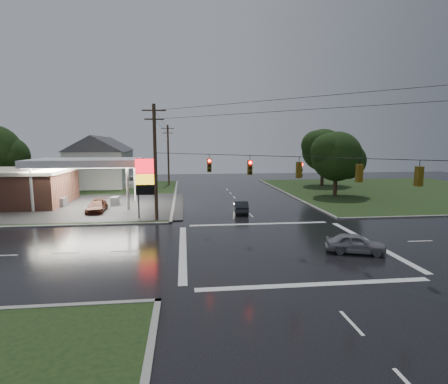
{
  "coord_description": "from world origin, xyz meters",
  "views": [
    {
      "loc": [
        -6.84,
        -23.94,
        7.44
      ],
      "look_at": [
        -3.24,
        7.26,
        3.0
      ],
      "focal_mm": 28.0,
      "sensor_mm": 36.0,
      "label": 1
    }
  ],
  "objects": [
    {
      "name": "tree_ne_far",
      "position": [
        17.15,
        33.99,
        6.18
      ],
      "size": [
        8.46,
        7.2,
        9.8
      ],
      "color": "black",
      "rests_on": "ground"
    },
    {
      "name": "car_pump",
      "position": [
        -16.2,
        14.32,
        0.63
      ],
      "size": [
        1.85,
        4.39,
        1.26
      ],
      "primitive_type": "imported",
      "rotation": [
        0.0,
        0.0,
        0.02
      ],
      "color": "#4C1F11",
      "rests_on": "ground"
    },
    {
      "name": "utility_pole_n",
      "position": [
        -9.5,
        38.0,
        5.47
      ],
      "size": [
        2.2,
        0.32,
        10.5
      ],
      "color": "#382619",
      "rests_on": "ground"
    },
    {
      "name": "car_north",
      "position": [
        -0.8,
        12.36,
        0.66
      ],
      "size": [
        1.82,
        4.11,
        1.31
      ],
      "primitive_type": "imported",
      "rotation": [
        0.0,
        0.0,
        3.03
      ],
      "color": "black",
      "rests_on": "ground"
    },
    {
      "name": "grass_ne",
      "position": [
        26.0,
        26.0,
        0.04
      ],
      "size": [
        36.0,
        36.0,
        0.08
      ],
      "primitive_type": "cube",
      "color": "black",
      "rests_on": "ground"
    },
    {
      "name": "grass_nw",
      "position": [
        -26.0,
        26.0,
        0.04
      ],
      "size": [
        36.0,
        36.0,
        0.08
      ],
      "primitive_type": "cube",
      "color": "black",
      "rests_on": "ground"
    },
    {
      "name": "car_crossing",
      "position": [
        4.69,
        -2.1,
        0.66
      ],
      "size": [
        4.2,
        2.73,
        1.33
      ],
      "primitive_type": "imported",
      "rotation": [
        0.0,
        0.0,
        1.25
      ],
      "color": "gray",
      "rests_on": "ground"
    },
    {
      "name": "house_far",
      "position": [
        -21.95,
        48.0,
        4.41
      ],
      "size": [
        11.05,
        8.48,
        8.6
      ],
      "color": "silver",
      "rests_on": "ground"
    },
    {
      "name": "tree_ne_near",
      "position": [
        14.14,
        21.99,
        5.56
      ],
      "size": [
        7.99,
        6.8,
        8.98
      ],
      "color": "black",
      "rests_on": "ground"
    },
    {
      "name": "traffic_signals",
      "position": [
        0.02,
        -0.02,
        6.48
      ],
      "size": [
        26.87,
        26.87,
        1.47
      ],
      "color": "black",
      "rests_on": "ground"
    },
    {
      "name": "house_near",
      "position": [
        -20.95,
        36.0,
        4.41
      ],
      "size": [
        11.05,
        8.48,
        8.6
      ],
      "color": "silver",
      "rests_on": "ground"
    },
    {
      "name": "pylon_sign",
      "position": [
        -10.5,
        10.5,
        4.01
      ],
      "size": [
        2.0,
        0.35,
        6.0
      ],
      "color": "#59595E",
      "rests_on": "ground"
    },
    {
      "name": "utility_pole_nw",
      "position": [
        -9.5,
        9.5,
        5.72
      ],
      "size": [
        2.2,
        0.32,
        11.0
      ],
      "color": "#382619",
      "rests_on": "ground"
    },
    {
      "name": "ground",
      "position": [
        0.0,
        0.0,
        0.0
      ],
      "size": [
        120.0,
        120.0,
        0.0
      ],
      "primitive_type": "plane",
      "color": "black",
      "rests_on": "ground"
    },
    {
      "name": "gas_station",
      "position": [
        -25.68,
        19.7,
        2.55
      ],
      "size": [
        26.2,
        18.0,
        5.6
      ],
      "color": "#2D2D2D",
      "rests_on": "ground"
    }
  ]
}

